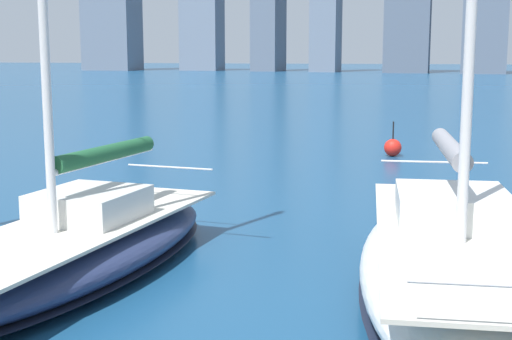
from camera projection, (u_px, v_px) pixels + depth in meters
The scene contains 3 objects.
sailboat_grey at pixel (453, 264), 11.39m from camera, with size 4.08×9.51×12.87m.
sailboat_forest at pixel (77, 244), 13.15m from camera, with size 3.48×8.84×12.02m.
channel_buoy at pixel (393, 147), 28.58m from camera, with size 0.70×0.70×1.40m.
Camera 1 is at (-2.98, 3.82, 4.06)m, focal length 50.00 mm.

